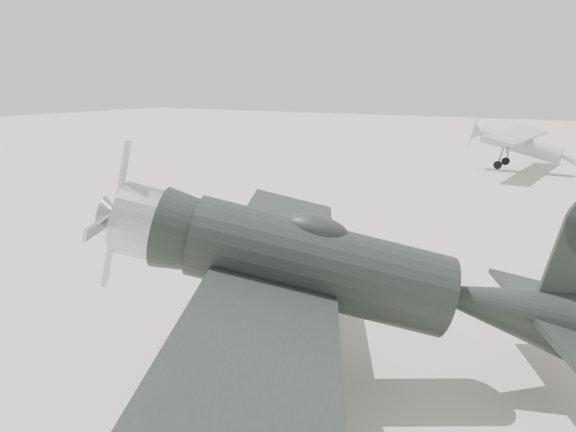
{
  "coord_description": "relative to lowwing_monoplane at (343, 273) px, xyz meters",
  "views": [
    {
      "loc": [
        7.87,
        -11.89,
        5.68
      ],
      "look_at": [
        -0.98,
        2.98,
        1.5
      ],
      "focal_mm": 35.0,
      "sensor_mm": 36.0,
      "label": 1
    }
  ],
  "objects": [
    {
      "name": "lowwing_monoplane",
      "position": [
        0.0,
        0.0,
        0.0
      ],
      "size": [
        10.17,
        12.56,
        4.23
      ],
      "rotation": [
        0.0,
        0.24,
        0.48
      ],
      "color": "black",
      "rests_on": "ground"
    },
    {
      "name": "ground",
      "position": [
        -3.74,
        2.97,
        -2.24
      ],
      "size": [
        160.0,
        160.0,
        0.0
      ],
      "primitive_type": "plane",
      "color": "#B0AB9C",
      "rests_on": "ground"
    },
    {
      "name": "highwing_monoplane",
      "position": [
        -1.07,
        29.21,
        -0.36
      ],
      "size": [
        7.49,
        10.56,
        3.0
      ],
      "rotation": [
        0.0,
        0.23,
        -0.05
      ],
      "color": "#9A9D9F",
      "rests_on": "ground"
    }
  ]
}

